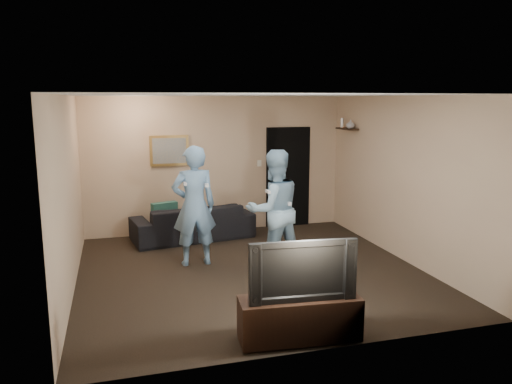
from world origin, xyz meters
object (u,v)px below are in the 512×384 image
object	(u,v)px
tv_console	(300,318)
wii_player_right	(274,210)
television	(300,268)
wii_player_left	(194,206)
sofa	(193,222)

from	to	relation	value
tv_console	wii_player_right	distance (m)	2.44
television	wii_player_left	distance (m)	2.89
tv_console	television	bearing A→B (deg)	-174.97
sofa	tv_console	size ratio (longest dim) A/B	1.69
television	wii_player_left	size ratio (longest dim) A/B	0.61
sofa	wii_player_right	xyz separation A→B (m)	(0.94, -1.95, 0.59)
sofa	wii_player_right	world-z (taller)	wii_player_right
sofa	wii_player_left	size ratio (longest dim) A/B	1.17
sofa	tv_console	xyz separation A→B (m)	(0.49, -4.25, -0.07)
television	wii_player_right	xyz separation A→B (m)	(0.45, 2.30, 0.10)
wii_player_left	tv_console	bearing A→B (deg)	-76.46
sofa	television	xyz separation A→B (m)	(0.49, -4.25, 0.49)
wii_player_right	television	bearing A→B (deg)	-101.07
sofa	television	distance (m)	4.31
tv_console	wii_player_right	size ratio (longest dim) A/B	0.71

